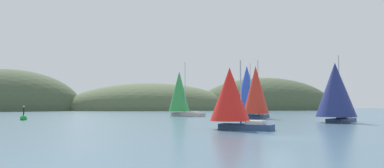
{
  "coord_description": "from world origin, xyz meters",
  "views": [
    {
      "loc": [
        -13.0,
        -26.25,
        2.63
      ],
      "look_at": [
        0.0,
        30.81,
        5.94
      ],
      "focal_mm": 33.73,
      "sensor_mm": 36.0,
      "label": 1
    }
  ],
  "objects_px": {
    "sailboat_scarlet_sail": "(256,91)",
    "sailboat_green_sail": "(180,93)",
    "sailboat_blue_spinnaker": "(247,90)",
    "sailboat_navy_sail": "(336,91)",
    "sailboat_red_spinnaker": "(231,96)",
    "channel_buoy": "(24,118)"
  },
  "relations": [
    {
      "from": "sailboat_scarlet_sail",
      "to": "channel_buoy",
      "type": "height_order",
      "value": "sailboat_scarlet_sail"
    },
    {
      "from": "sailboat_scarlet_sail",
      "to": "sailboat_navy_sail",
      "type": "xyz_separation_m",
      "value": [
        5.05,
        -16.98,
        -0.49
      ]
    },
    {
      "from": "sailboat_blue_spinnaker",
      "to": "channel_buoy",
      "type": "distance_m",
      "value": 45.33
    },
    {
      "from": "sailboat_navy_sail",
      "to": "sailboat_scarlet_sail",
      "type": "bearing_deg",
      "value": 106.56
    },
    {
      "from": "sailboat_green_sail",
      "to": "channel_buoy",
      "type": "distance_m",
      "value": 32.98
    },
    {
      "from": "sailboat_blue_spinnaker",
      "to": "channel_buoy",
      "type": "relative_size",
      "value": 4.39
    },
    {
      "from": "sailboat_red_spinnaker",
      "to": "sailboat_navy_sail",
      "type": "relative_size",
      "value": 0.73
    },
    {
      "from": "sailboat_scarlet_sail",
      "to": "sailboat_navy_sail",
      "type": "relative_size",
      "value": 1.12
    },
    {
      "from": "sailboat_red_spinnaker",
      "to": "sailboat_navy_sail",
      "type": "height_order",
      "value": "sailboat_navy_sail"
    },
    {
      "from": "sailboat_scarlet_sail",
      "to": "sailboat_green_sail",
      "type": "xyz_separation_m",
      "value": [
        -11.28,
        16.49,
        0.13
      ]
    },
    {
      "from": "sailboat_green_sail",
      "to": "sailboat_navy_sail",
      "type": "xyz_separation_m",
      "value": [
        16.33,
        -33.47,
        -0.62
      ]
    },
    {
      "from": "sailboat_red_spinnaker",
      "to": "sailboat_scarlet_sail",
      "type": "bearing_deg",
      "value": 62.13
    },
    {
      "from": "sailboat_navy_sail",
      "to": "channel_buoy",
      "type": "bearing_deg",
      "value": 157.41
    },
    {
      "from": "sailboat_green_sail",
      "to": "channel_buoy",
      "type": "bearing_deg",
      "value": -153.58
    },
    {
      "from": "sailboat_red_spinnaker",
      "to": "channel_buoy",
      "type": "distance_m",
      "value": 39.11
    },
    {
      "from": "sailboat_scarlet_sail",
      "to": "channel_buoy",
      "type": "distance_m",
      "value": 40.81
    },
    {
      "from": "sailboat_red_spinnaker",
      "to": "sailboat_green_sail",
      "type": "height_order",
      "value": "sailboat_green_sail"
    },
    {
      "from": "sailboat_scarlet_sail",
      "to": "channel_buoy",
      "type": "xyz_separation_m",
      "value": [
        -40.49,
        1.98,
        -4.68
      ]
    },
    {
      "from": "sailboat_green_sail",
      "to": "sailboat_scarlet_sail",
      "type": "bearing_deg",
      "value": -55.63
    },
    {
      "from": "sailboat_scarlet_sail",
      "to": "sailboat_red_spinnaker",
      "type": "bearing_deg",
      "value": -117.87
    },
    {
      "from": "sailboat_blue_spinnaker",
      "to": "sailboat_navy_sail",
      "type": "distance_m",
      "value": 29.63
    },
    {
      "from": "sailboat_red_spinnaker",
      "to": "sailboat_blue_spinnaker",
      "type": "relative_size",
      "value": 0.62
    }
  ]
}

